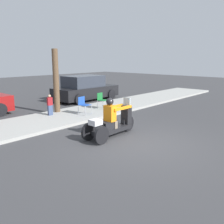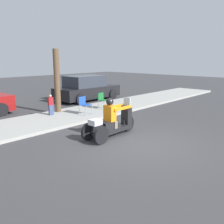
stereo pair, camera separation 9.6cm
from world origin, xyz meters
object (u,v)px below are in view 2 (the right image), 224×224
at_px(motorcycle_trike, 112,123).
at_px(tree_trunk, 57,81).
at_px(folding_chair_curbside, 103,99).
at_px(parked_car_lot_right, 87,89).
at_px(folding_chair_set_back, 84,103).
at_px(spectator_with_child, 51,105).

xyz_separation_m(motorcycle_trike, tree_trunk, (0.85, 4.39, 1.13)).
height_order(folding_chair_curbside, tree_trunk, tree_trunk).
bearing_deg(parked_car_lot_right, tree_trunk, -150.70).
distance_m(folding_chair_set_back, folding_chair_curbside, 1.56).
relative_size(folding_chair_curbside, tree_trunk, 0.27).
bearing_deg(parked_car_lot_right, spectator_with_child, -150.60).
distance_m(folding_chair_set_back, tree_trunk, 1.77).
bearing_deg(folding_chair_set_back, tree_trunk, 110.68).
distance_m(motorcycle_trike, tree_trunk, 4.62).
height_order(folding_chair_curbside, parked_car_lot_right, parked_car_lot_right).
height_order(motorcycle_trike, folding_chair_set_back, motorcycle_trike).
distance_m(spectator_with_child, folding_chair_set_back, 1.53).
relative_size(folding_chair_set_back, tree_trunk, 0.27).
bearing_deg(spectator_with_child, motorcycle_trike, -92.54).
bearing_deg(folding_chair_set_back, folding_chair_curbside, 11.15).
bearing_deg(spectator_with_child, tree_trunk, 29.95).
height_order(parked_car_lot_right, tree_trunk, tree_trunk).
distance_m(spectator_with_child, tree_trunk, 1.30).
xyz_separation_m(spectator_with_child, folding_chair_curbside, (2.71, -0.67, 0.04)).
xyz_separation_m(folding_chair_set_back, parked_car_lot_right, (3.20, 3.44, 0.12)).
bearing_deg(spectator_with_child, folding_chair_set_back, -39.48).
xyz_separation_m(folding_chair_curbside, tree_trunk, (-2.04, 1.06, 1.01)).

